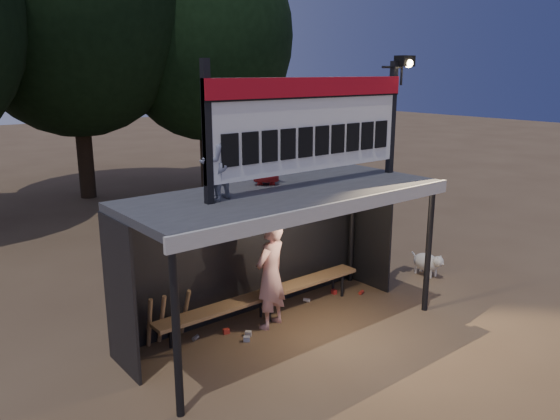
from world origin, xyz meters
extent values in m
plane|color=brown|center=(0.00, 0.00, 0.00)|extent=(80.00, 80.00, 0.00)
imported|color=white|center=(-0.07, 0.31, 0.89)|extent=(0.75, 0.60, 1.78)
imported|color=gray|center=(-1.19, 0.11, 2.86)|extent=(0.64, 0.57, 1.08)
imported|color=maroon|center=(0.03, 0.53, 2.86)|extent=(0.63, 0.60, 1.08)
cube|color=#39393C|center=(0.00, 0.00, 2.26)|extent=(5.00, 2.00, 0.12)
cube|color=silver|center=(0.00, -1.02, 2.22)|extent=(5.10, 0.06, 0.20)
cylinder|color=black|center=(-2.40, -0.90, 1.10)|extent=(0.10, 0.10, 2.20)
cylinder|color=black|center=(2.40, -0.90, 1.10)|extent=(0.10, 0.10, 2.20)
cylinder|color=black|center=(-2.40, 0.90, 1.10)|extent=(0.10, 0.10, 2.20)
cylinder|color=black|center=(2.40, 0.90, 1.10)|extent=(0.10, 0.10, 2.20)
cube|color=black|center=(0.00, 1.00, 1.10)|extent=(5.00, 0.04, 2.20)
cube|color=black|center=(-2.50, 0.50, 1.10)|extent=(0.04, 1.00, 2.20)
cube|color=black|center=(2.50, 0.50, 1.10)|extent=(0.04, 1.00, 2.20)
cylinder|color=black|center=(0.00, 1.00, 2.15)|extent=(5.00, 0.06, 0.06)
cube|color=black|center=(-1.35, 0.00, 3.27)|extent=(0.10, 0.10, 1.90)
cube|color=black|center=(2.35, 0.00, 3.27)|extent=(0.10, 0.10, 1.90)
cube|color=white|center=(0.50, 0.00, 3.27)|extent=(3.80, 0.08, 1.40)
cube|color=red|center=(0.50, -0.05, 3.83)|extent=(3.80, 0.04, 0.28)
cube|color=black|center=(0.50, -0.06, 3.68)|extent=(3.80, 0.02, 0.03)
cube|color=black|center=(-1.03, -0.05, 3.02)|extent=(0.27, 0.03, 0.45)
cube|color=black|center=(-0.69, -0.05, 3.02)|extent=(0.27, 0.03, 0.45)
cube|color=black|center=(-0.35, -0.05, 3.02)|extent=(0.27, 0.03, 0.45)
cube|color=black|center=(-0.01, -0.05, 3.02)|extent=(0.27, 0.03, 0.45)
cube|color=black|center=(0.33, -0.05, 3.02)|extent=(0.27, 0.03, 0.45)
cube|color=black|center=(0.67, -0.05, 3.02)|extent=(0.27, 0.03, 0.45)
cube|color=black|center=(1.01, -0.05, 3.02)|extent=(0.27, 0.03, 0.45)
cube|color=black|center=(1.35, -0.05, 3.02)|extent=(0.27, 0.03, 0.45)
cube|color=black|center=(1.69, -0.05, 3.02)|extent=(0.27, 0.03, 0.45)
cube|color=black|center=(2.03, -0.05, 3.02)|extent=(0.27, 0.03, 0.45)
cylinder|color=black|center=(2.30, 0.00, 4.12)|extent=(0.50, 0.04, 0.04)
cylinder|color=black|center=(2.55, 0.00, 3.97)|extent=(0.04, 0.04, 0.30)
cube|color=black|center=(2.55, -0.05, 4.22)|extent=(0.30, 0.22, 0.18)
sphere|color=#FFD88C|center=(2.55, -0.14, 4.18)|extent=(0.14, 0.14, 0.14)
cube|color=#946D46|center=(0.00, 0.55, 0.45)|extent=(4.00, 0.35, 0.06)
cylinder|color=black|center=(-1.70, 0.43, 0.23)|extent=(0.05, 0.05, 0.45)
cylinder|color=black|center=(-1.70, 0.67, 0.23)|extent=(0.05, 0.05, 0.45)
cylinder|color=black|center=(0.00, 0.43, 0.23)|extent=(0.05, 0.05, 0.45)
cylinder|color=black|center=(0.00, 0.67, 0.23)|extent=(0.05, 0.05, 0.45)
cylinder|color=black|center=(1.70, 0.43, 0.23)|extent=(0.05, 0.05, 0.45)
cylinder|color=black|center=(1.70, 0.67, 0.23)|extent=(0.05, 0.05, 0.45)
cylinder|color=black|center=(1.00, 11.50, 2.09)|extent=(0.50, 0.50, 4.18)
cylinder|color=#312316|center=(5.00, 10.50, 1.76)|extent=(0.50, 0.50, 3.52)
ellipsoid|color=black|center=(5.00, 10.50, 5.20)|extent=(6.08, 6.08, 7.04)
ellipsoid|color=beige|center=(3.82, 0.14, 0.27)|extent=(0.36, 0.58, 0.36)
sphere|color=silver|center=(3.82, -0.14, 0.36)|extent=(0.22, 0.22, 0.22)
cone|color=beige|center=(3.82, -0.24, 0.34)|extent=(0.10, 0.10, 0.10)
cone|color=beige|center=(3.77, -0.16, 0.46)|extent=(0.06, 0.06, 0.07)
cone|color=beige|center=(3.87, -0.16, 0.46)|extent=(0.06, 0.06, 0.07)
cylinder|color=beige|center=(3.74, -0.04, 0.09)|extent=(0.05, 0.05, 0.18)
cylinder|color=silver|center=(3.90, -0.04, 0.09)|extent=(0.05, 0.05, 0.18)
cylinder|color=silver|center=(3.74, 0.32, 0.09)|extent=(0.05, 0.05, 0.18)
cylinder|color=beige|center=(3.90, 0.32, 0.09)|extent=(0.05, 0.05, 0.18)
cylinder|color=beige|center=(3.82, 0.44, 0.34)|extent=(0.04, 0.16, 0.14)
cylinder|color=olive|center=(-1.95, 0.82, 0.43)|extent=(0.08, 0.27, 0.84)
cylinder|color=#A87A4E|center=(-1.75, 0.82, 0.43)|extent=(0.08, 0.30, 0.83)
cylinder|color=black|center=(-1.55, 0.82, 0.43)|extent=(0.07, 0.33, 0.83)
cylinder|color=olive|center=(-1.35, 0.82, 0.43)|extent=(0.07, 0.35, 0.82)
cube|color=red|center=(1.66, 0.60, 0.04)|extent=(0.08, 0.10, 0.08)
cylinder|color=#A2A3A7|center=(-1.29, 0.65, 0.04)|extent=(0.14, 0.11, 0.07)
cube|color=beige|center=(-0.57, 0.24, 0.04)|extent=(0.12, 0.12, 0.08)
cylinder|color=#A1241B|center=(2.05, 0.27, 0.04)|extent=(0.14, 0.10, 0.07)
cube|color=#A5A5AA|center=(-0.69, 0.12, 0.04)|extent=(0.12, 0.12, 0.08)
cylinder|color=silver|center=(1.02, 0.65, 0.04)|extent=(0.12, 0.14, 0.07)
cube|color=red|center=(-0.79, 0.53, 0.04)|extent=(0.11, 0.09, 0.08)
camera|label=1|loc=(-5.10, -6.18, 4.07)|focal=35.00mm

